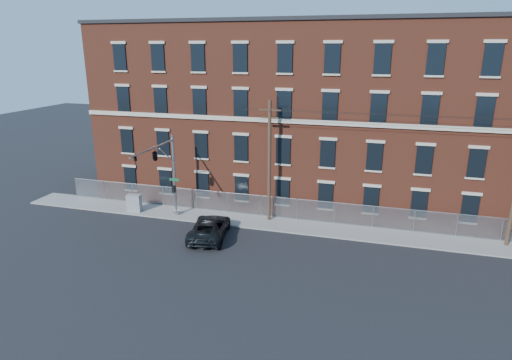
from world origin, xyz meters
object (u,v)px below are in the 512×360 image
object	(u,v)px
pickup_truck	(209,228)
traffic_signal_mast	(160,162)
utility_cabinet	(134,203)
utility_pole_near	(269,159)

from	to	relation	value
pickup_truck	traffic_signal_mast	bearing A→B (deg)	-22.90
traffic_signal_mast	utility_cabinet	world-z (taller)	traffic_signal_mast
utility_pole_near	pickup_truck	world-z (taller)	utility_pole_near
utility_cabinet	utility_pole_near	bearing A→B (deg)	0.08
pickup_truck	utility_cabinet	bearing A→B (deg)	-29.77
traffic_signal_mast	pickup_truck	xyz separation A→B (m)	(4.44, -1.05, -4.61)
traffic_signal_mast	utility_pole_near	bearing A→B (deg)	23.14
traffic_signal_mast	utility_pole_near	world-z (taller)	utility_pole_near
utility_pole_near	utility_cabinet	xyz separation A→B (m)	(-11.90, -1.40, -4.45)
traffic_signal_mast	utility_cabinet	bearing A→B (deg)	152.65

